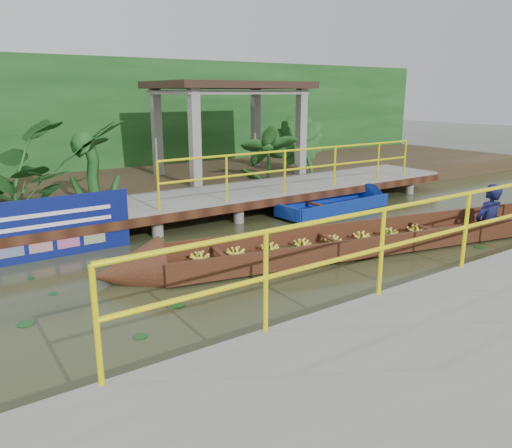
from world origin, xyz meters
TOP-DOWN VIEW (x-y plane):
  - ground at (0.00, 0.00)m, footprint 80.00×80.00m
  - land_strip at (0.00, 7.50)m, footprint 30.00×8.00m
  - far_dock at (0.02, 3.43)m, footprint 16.00×2.06m
  - pavilion at (3.00, 6.30)m, footprint 4.40×3.00m
  - foliage_backdrop at (0.00, 10.00)m, footprint 30.00×0.80m
  - vendor_boat at (2.60, -0.49)m, footprint 10.75×3.26m
  - moored_blue_boat at (4.29, 2.22)m, footprint 3.60×1.14m
  - blue_banner at (-3.50, 2.48)m, footprint 3.62×0.04m
  - tropical_plants at (-1.75, 5.30)m, footprint 14.61×1.61m

SIDE VIEW (x-z plane):
  - ground at x=0.00m, z-range 0.00..0.00m
  - moored_blue_boat at x=4.29m, z-range -0.27..0.57m
  - land_strip at x=0.00m, z-range 0.00..0.45m
  - vendor_boat at x=2.60m, z-range -0.91..1.44m
  - far_dock at x=0.02m, z-range -0.35..1.30m
  - blue_banner at x=-3.50m, z-range -0.01..1.12m
  - tropical_plants at x=-1.75m, z-range 0.45..2.46m
  - foliage_backdrop at x=0.00m, z-range 0.00..4.00m
  - pavilion at x=3.00m, z-range 1.32..4.32m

